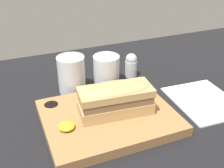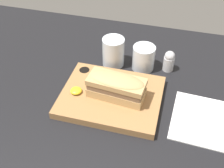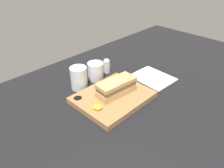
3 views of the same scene
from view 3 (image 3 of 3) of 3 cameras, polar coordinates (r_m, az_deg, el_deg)
dining_table at (r=93.31cm, az=3.90°, el=-3.09°), size 179.64×93.77×2.00cm
serving_board at (r=88.54cm, az=0.17°, el=-3.47°), size 29.03×23.39×2.33cm
sandwich at (r=86.55cm, az=1.14°, el=-0.39°), size 16.80×8.48×7.24cm
mustard_dollop at (r=80.69cm, az=-3.76°, el=-5.98°), size 3.40×3.40×1.36cm
water_glass at (r=95.47cm, az=-8.61°, el=1.26°), size 7.28×7.28×9.89cm
wine_glass at (r=101.49cm, az=-4.30°, el=3.28°), size 7.31×7.31×8.24cm
napkin at (r=105.25cm, az=10.78°, el=1.57°), size 15.87×19.08×0.40cm
salt_shaker at (r=107.29cm, az=-1.42°, el=4.89°), size 3.56×3.56×7.25cm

